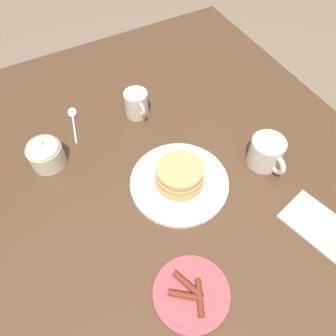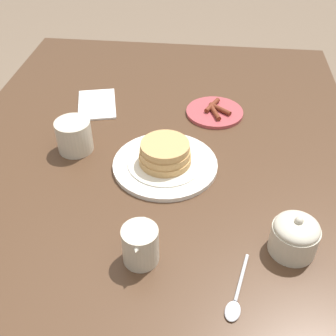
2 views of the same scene
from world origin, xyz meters
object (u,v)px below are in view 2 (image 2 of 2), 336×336
Objects in this scene: side_plate_bacon at (215,112)px; sugar_bowl at (295,235)px; spoon at (236,299)px; creamer_pitcher at (140,245)px; pancake_plate at (165,159)px; napkin at (97,104)px; coffee_mug at (74,135)px.

side_plate_bacon is 0.53m from sugar_bowl.
side_plate_bacon is 1.10× the size of spoon.
creamer_pitcher is at bearing 68.63° from spoon.
pancake_plate is 0.30m from creamer_pitcher.
coffee_mug is at bearing 179.76° from napkin.
pancake_plate is 1.72× the size of spoon.
sugar_bowl is 0.18m from spoon.
pancake_plate is 1.37× the size of napkin.
pancake_plate is at bearing 25.24° from spoon.
pancake_plate is at bearing 155.77° from side_plate_bacon.
coffee_mug is at bearing 33.79° from creamer_pitcher.
pancake_plate is 0.41m from spoon.
coffee_mug is 0.60m from sugar_bowl.
side_plate_bacon is at bearing -59.51° from coffee_mug.
sugar_bowl is 0.49× the size of napkin.
sugar_bowl reaches higher than creamer_pitcher.
coffee_mug reaches higher than spoon.
creamer_pitcher is (-0.56, 0.13, 0.04)m from side_plate_bacon.
napkin is (0.27, 0.24, -0.02)m from pancake_plate.
creamer_pitcher reaches higher than spoon.
napkin is at bearing 33.09° from spoon.
side_plate_bacon is 0.88× the size of napkin.
coffee_mug reaches higher than side_plate_bacon.
pancake_plate is 2.14× the size of coffee_mug.
coffee_mug is at bearing 78.56° from pancake_plate.
coffee_mug is 0.64× the size of napkin.
napkin is (0.01, 0.36, -0.00)m from side_plate_bacon.
spoon is at bearing 139.04° from sugar_bowl.
pancake_plate is at bearing -101.44° from coffee_mug.
sugar_bowl is (-0.29, -0.53, -0.00)m from coffee_mug.
pancake_plate is at bearing -2.69° from creamer_pitcher.
spoon is (-0.13, 0.11, -0.04)m from sugar_bowl.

